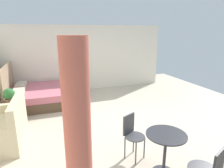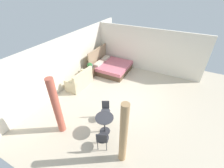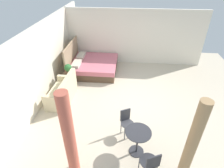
{
  "view_description": "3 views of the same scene",
  "coord_description": "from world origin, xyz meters",
  "px_view_note": "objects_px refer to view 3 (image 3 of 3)",
  "views": [
    {
      "loc": [
        -4.47,
        1.57,
        2.28
      ],
      "look_at": [
        -0.1,
        0.05,
        1.02
      ],
      "focal_mm": 31.03,
      "sensor_mm": 36.0,
      "label": 1
    },
    {
      "loc": [
        -5.3,
        -2.01,
        4.6
      ],
      "look_at": [
        -0.31,
        0.55,
        0.77
      ],
      "focal_mm": 24.25,
      "sensor_mm": 36.0,
      "label": 2
    },
    {
      "loc": [
        -5.32,
        0.21,
        4.11
      ],
      "look_at": [
        -0.18,
        0.71,
        0.75
      ],
      "focal_mm": 29.66,
      "sensor_mm": 36.0,
      "label": 3
    }
  ],
  "objects_px": {
    "couch": "(63,93)",
    "cafe_chair_near_window": "(151,162)",
    "bed": "(92,65)",
    "cafe_chair_near_couch": "(126,120)",
    "vase": "(70,68)",
    "balcony_table": "(138,138)",
    "potted_plant": "(68,69)",
    "nightstand": "(70,77)"
  },
  "relations": [
    {
      "from": "nightstand",
      "to": "balcony_table",
      "type": "height_order",
      "value": "balcony_table"
    },
    {
      "from": "balcony_table",
      "to": "potted_plant",
      "type": "bearing_deg",
      "value": 41.37
    },
    {
      "from": "cafe_chair_near_couch",
      "to": "bed",
      "type": "bearing_deg",
      "value": 24.68
    },
    {
      "from": "potted_plant",
      "to": "vase",
      "type": "height_order",
      "value": "potted_plant"
    },
    {
      "from": "nightstand",
      "to": "balcony_table",
      "type": "xyz_separation_m",
      "value": [
        -3.08,
        -2.66,
        0.25
      ]
    },
    {
      "from": "couch",
      "to": "cafe_chair_near_window",
      "type": "bearing_deg",
      "value": -132.28
    },
    {
      "from": "bed",
      "to": "potted_plant",
      "type": "xyz_separation_m",
      "value": [
        -1.15,
        0.7,
        0.42
      ]
    },
    {
      "from": "bed",
      "to": "cafe_chair_near_couch",
      "type": "bearing_deg",
      "value": -155.32
    },
    {
      "from": "nightstand",
      "to": "balcony_table",
      "type": "relative_size",
      "value": 0.7
    },
    {
      "from": "cafe_chair_near_window",
      "to": "balcony_table",
      "type": "bearing_deg",
      "value": 22.95
    },
    {
      "from": "couch",
      "to": "nightstand",
      "type": "bearing_deg",
      "value": 4.75
    },
    {
      "from": "nightstand",
      "to": "balcony_table",
      "type": "bearing_deg",
      "value": -139.21
    },
    {
      "from": "balcony_table",
      "to": "cafe_chair_near_window",
      "type": "bearing_deg",
      "value": -157.05
    },
    {
      "from": "vase",
      "to": "cafe_chair_near_window",
      "type": "height_order",
      "value": "cafe_chair_near_window"
    },
    {
      "from": "couch",
      "to": "nightstand",
      "type": "relative_size",
      "value": 2.8
    },
    {
      "from": "balcony_table",
      "to": "bed",
      "type": "bearing_deg",
      "value": 24.92
    },
    {
      "from": "balcony_table",
      "to": "cafe_chair_near_couch",
      "type": "bearing_deg",
      "value": 26.27
    },
    {
      "from": "bed",
      "to": "couch",
      "type": "height_order",
      "value": "bed"
    },
    {
      "from": "nightstand",
      "to": "cafe_chair_near_window",
      "type": "distance_m",
      "value": 4.74
    },
    {
      "from": "potted_plant",
      "to": "balcony_table",
      "type": "distance_m",
      "value": 3.98
    },
    {
      "from": "bed",
      "to": "balcony_table",
      "type": "relative_size",
      "value": 2.73
    },
    {
      "from": "vase",
      "to": "balcony_table",
      "type": "bearing_deg",
      "value": -140.5
    },
    {
      "from": "bed",
      "to": "vase",
      "type": "relative_size",
      "value": 9.29
    },
    {
      "from": "balcony_table",
      "to": "cafe_chair_near_couch",
      "type": "height_order",
      "value": "cafe_chair_near_couch"
    },
    {
      "from": "bed",
      "to": "vase",
      "type": "distance_m",
      "value": 1.22
    },
    {
      "from": "potted_plant",
      "to": "cafe_chair_near_window",
      "type": "relative_size",
      "value": 0.46
    },
    {
      "from": "couch",
      "to": "potted_plant",
      "type": "xyz_separation_m",
      "value": [
        1.04,
        0.06,
        0.39
      ]
    },
    {
      "from": "cafe_chair_near_window",
      "to": "cafe_chair_near_couch",
      "type": "height_order",
      "value": "cafe_chair_near_window"
    },
    {
      "from": "couch",
      "to": "cafe_chair_near_couch",
      "type": "distance_m",
      "value": 2.63
    },
    {
      "from": "vase",
      "to": "cafe_chair_near_couch",
      "type": "height_order",
      "value": "cafe_chair_near_couch"
    },
    {
      "from": "bed",
      "to": "potted_plant",
      "type": "height_order",
      "value": "bed"
    },
    {
      "from": "couch",
      "to": "cafe_chair_near_window",
      "type": "distance_m",
      "value": 3.83
    },
    {
      "from": "balcony_table",
      "to": "cafe_chair_near_couch",
      "type": "distance_m",
      "value": 0.68
    },
    {
      "from": "nightstand",
      "to": "potted_plant",
      "type": "bearing_deg",
      "value": -161.51
    },
    {
      "from": "bed",
      "to": "balcony_table",
      "type": "bearing_deg",
      "value": -155.08
    },
    {
      "from": "balcony_table",
      "to": "cafe_chair_near_window",
      "type": "relative_size",
      "value": 0.88
    },
    {
      "from": "couch",
      "to": "cafe_chair_near_couch",
      "type": "bearing_deg",
      "value": -120.51
    },
    {
      "from": "cafe_chair_near_couch",
      "to": "balcony_table",
      "type": "bearing_deg",
      "value": -153.73
    },
    {
      "from": "cafe_chair_near_window",
      "to": "cafe_chair_near_couch",
      "type": "distance_m",
      "value": 1.36
    },
    {
      "from": "potted_plant",
      "to": "cafe_chair_near_window",
      "type": "height_order",
      "value": "potted_plant"
    },
    {
      "from": "bed",
      "to": "cafe_chair_near_window",
      "type": "relative_size",
      "value": 2.41
    },
    {
      "from": "vase",
      "to": "balcony_table",
      "type": "height_order",
      "value": "balcony_table"
    }
  ]
}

